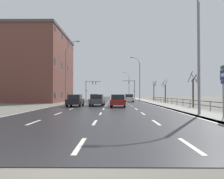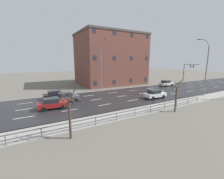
{
  "view_description": "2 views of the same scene",
  "coord_description": "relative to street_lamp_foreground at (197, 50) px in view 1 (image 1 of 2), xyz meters",
  "views": [
    {
      "loc": [
        1.07,
        -4.79,
        1.66
      ],
      "look_at": [
        0.67,
        48.33,
        2.72
      ],
      "focal_mm": 34.2,
      "sensor_mm": 36.0,
      "label": 1
    },
    {
      "loc": [
        23.08,
        19.29,
        6.61
      ],
      "look_at": [
        0.0,
        32.26,
        1.53
      ],
      "focal_mm": 23.5,
      "sensor_mm": 36.0,
      "label": 2
    }
  ],
  "objects": [
    {
      "name": "bare_tree_near",
      "position": [
        3.6,
        10.43,
        -2.88
      ],
      "size": [
        1.25,
        1.26,
        4.58
      ],
      "color": "#423328",
      "rests_on": "ground"
    },
    {
      "name": "car_near_left",
      "position": [
        -11.5,
        39.98,
        -4.21
      ],
      "size": [
        1.85,
        4.11,
        1.57
      ],
      "rotation": [
        0.0,
        0.0,
        -0.0
      ],
      "color": "silver",
      "rests_on": "ground"
    },
    {
      "name": "road_asphalt_strip",
      "position": [
        -7.46,
        48.48,
        -5.01
      ],
      "size": [
        14.0,
        120.0,
        0.03
      ],
      "color": "#232326",
      "rests_on": "ground"
    },
    {
      "name": "car_far_left",
      "position": [
        -11.38,
        11.41,
        -4.21
      ],
      "size": [
        1.87,
        4.12,
        1.57
      ],
      "rotation": [
        0.0,
        0.0,
        -0.01
      ],
      "color": "black",
      "rests_on": "ground"
    },
    {
      "name": "traffic_signal_left",
      "position": [
        -14.12,
        52.56,
        -0.96
      ],
      "size": [
        5.0,
        0.36,
        5.9
      ],
      "color": "#38383A",
      "rests_on": "ground"
    },
    {
      "name": "ground_plane",
      "position": [
        -7.46,
        36.49,
        -5.08
      ],
      "size": [
        160.0,
        160.0,
        0.12
      ],
      "color": "#666056"
    },
    {
      "name": "street_lamp_left_bank",
      "position": [
        -14.9,
        22.12,
        0.5
      ],
      "size": [
        2.6,
        0.24,
        11.28
      ],
      "color": "slate",
      "rests_on": "ground"
    },
    {
      "name": "street_lamp_foreground",
      "position": [
        0.0,
        0.0,
        0.0
      ],
      "size": [
        2.33,
        0.24,
        10.22
      ],
      "color": "slate",
      "rests_on": "ground"
    },
    {
      "name": "sidewalk_right",
      "position": [
        0.97,
        48.49,
        -4.96
      ],
      "size": [
        3.0,
        120.0,
        0.12
      ],
      "color": "gray",
      "rests_on": "ground"
    },
    {
      "name": "car_far_right",
      "position": [
        -5.83,
        10.22,
        -4.21
      ],
      "size": [
        1.99,
        4.18,
        1.57
      ],
      "rotation": [
        0.0,
        0.0,
        -0.05
      ],
      "color": "maroon",
      "rests_on": "ground"
    },
    {
      "name": "bare_tree_far",
      "position": [
        3.82,
        37.49,
        -2.58
      ],
      "size": [
        1.14,
        1.27,
        5.03
      ],
      "color": "#423328",
      "rests_on": "ground"
    },
    {
      "name": "car_mid_centre",
      "position": [
        -3.22,
        27.29,
        -4.21
      ],
      "size": [
        1.92,
        4.14,
        1.57
      ],
      "rotation": [
        0.0,
        0.0,
        -0.03
      ],
      "color": "silver",
      "rests_on": "ground"
    },
    {
      "name": "highway_sign",
      "position": [
        0.93,
        -2.03,
        -2.73
      ],
      "size": [
        0.09,
        0.68,
        3.57
      ],
      "color": "slate",
      "rests_on": "ground"
    },
    {
      "name": "bare_tree_mid",
      "position": [
        3.44,
        24.3,
        -3.09
      ],
      "size": [
        1.24,
        1.09,
        4.46
      ],
      "color": "#423328",
      "rests_on": "ground"
    },
    {
      "name": "guardrail",
      "position": [
        2.39,
        12.0,
        -4.31
      ],
      "size": [
        0.07,
        38.18,
        1.0
      ],
      "color": "#515459",
      "rests_on": "ground"
    },
    {
      "name": "street_lamp_distant",
      "position": [
        -0.03,
        73.74,
        0.26
      ],
      "size": [
        2.68,
        0.24,
        10.81
      ],
      "color": "slate",
      "rests_on": "ground"
    },
    {
      "name": "car_near_right",
      "position": [
        -8.63,
        12.71,
        -4.21
      ],
      "size": [
        1.95,
        4.16,
        1.57
      ],
      "rotation": [
        0.0,
        0.0,
        -0.04
      ],
      "color": "#474C51",
      "rests_on": "ground"
    },
    {
      "name": "traffic_signal_right",
      "position": [
        -0.25,
        53.12,
        -1.05
      ],
      "size": [
        4.21,
        0.36,
        6.14
      ],
      "color": "#38383A",
      "rests_on": "ground"
    },
    {
      "name": "street_lamp_midground",
      "position": [
        -0.0,
        36.87,
        0.31
      ],
      "size": [
        2.45,
        0.24,
        10.88
      ],
      "color": "slate",
      "rests_on": "ground"
    },
    {
      "name": "brick_building",
      "position": [
        -23.66,
        29.33,
        2.28
      ],
      "size": [
        13.97,
        18.68,
        14.58
      ],
      "color": "brown",
      "rests_on": "ground"
    }
  ]
}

